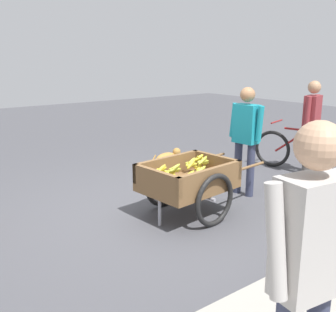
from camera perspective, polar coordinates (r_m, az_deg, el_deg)
name	(u,v)px	position (r m, az deg, el deg)	size (l,w,h in m)	color
ground_plane	(155,211)	(5.16, -1.84, -7.96)	(24.00, 24.00, 0.00)	#47474C
fruit_cart	(188,181)	(4.90, 2.94, -3.69)	(1.72, 1.00, 0.72)	brown
vendor_person	(246,132)	(5.64, 11.16, 3.40)	(0.23, 0.56, 1.54)	#333851
bicycle	(300,152)	(7.17, 18.46, 0.61)	(0.60, 1.62, 0.85)	black
cyclist_person	(312,119)	(7.01, 20.00, 5.02)	(0.50, 0.28, 1.56)	#4C4742
dog	(167,158)	(6.73, -0.09, -0.22)	(0.67, 0.24, 0.40)	#AD7A38
mixed_fruit_crate	(307,198)	(5.59, 19.45, -5.72)	(0.44, 0.32, 0.31)	#99754C
bystander_person	(308,259)	(2.05, 19.60, -13.88)	(0.52, 0.24, 1.68)	#333851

